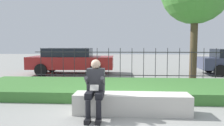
# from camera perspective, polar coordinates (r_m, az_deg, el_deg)

# --- Properties ---
(ground_plane) EXTENTS (60.00, 60.00, 0.00)m
(ground_plane) POSITION_cam_1_polar(r_m,az_deg,el_deg) (5.19, 3.58, -12.96)
(ground_plane) COLOR gray
(stone_bench) EXTENTS (2.65, 0.57, 0.46)m
(stone_bench) POSITION_cam_1_polar(r_m,az_deg,el_deg) (5.13, 5.11, -10.78)
(stone_bench) COLOR beige
(stone_bench) RESTS_ON ground_plane
(person_seated_reader) EXTENTS (0.42, 0.73, 1.26)m
(person_seated_reader) POSITION_cam_1_polar(r_m,az_deg,el_deg) (4.75, -4.40, -6.04)
(person_seated_reader) COLOR black
(person_seated_reader) RESTS_ON ground_plane
(grass_berm) EXTENTS (9.84, 2.82, 0.30)m
(grass_berm) POSITION_cam_1_polar(r_m,az_deg,el_deg) (7.20, 3.64, -6.67)
(grass_berm) COLOR #3D7533
(grass_berm) RESTS_ON ground_plane
(iron_fence) EXTENTS (7.84, 0.03, 1.44)m
(iron_fence) POSITION_cam_1_polar(r_m,az_deg,el_deg) (9.20, 3.69, -0.35)
(iron_fence) COLOR #232326
(iron_fence) RESTS_ON ground_plane
(car_parked_left) EXTENTS (4.49, 2.13, 1.39)m
(car_parked_left) POSITION_cam_1_polar(r_m,az_deg,el_deg) (11.93, -10.65, 0.76)
(car_parked_left) COLOR maroon
(car_parked_left) RESTS_ON ground_plane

